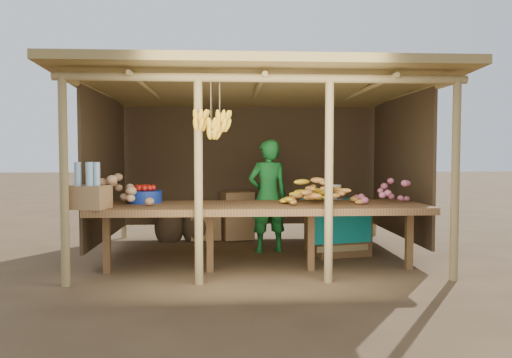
{
  "coord_description": "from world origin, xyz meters",
  "views": [
    {
      "loc": [
        -0.4,
        -6.81,
        1.41
      ],
      "look_at": [
        0.0,
        0.0,
        1.05
      ],
      "focal_mm": 35.0,
      "sensor_mm": 36.0,
      "label": 1
    }
  ],
  "objects": [
    {
      "name": "burlap_sacks",
      "position": [
        -1.11,
        1.18,
        0.28
      ],
      "size": [
        0.91,
        0.47,
        0.64
      ],
      "color": "#443320",
      "rests_on": "ground"
    },
    {
      "name": "onion_heap",
      "position": [
        1.63,
        -0.91,
        0.98
      ],
      "size": [
        0.87,
        0.53,
        0.36
      ],
      "primitive_type": null,
      "rotation": [
        0.0,
        0.0,
        -0.02
      ],
      "color": "#B0556B",
      "rests_on": "counter"
    },
    {
      "name": "tomato_basin",
      "position": [
        -1.4,
        -0.67,
        0.89
      ],
      "size": [
        0.42,
        0.42,
        0.22
      ],
      "rotation": [
        0.0,
        0.0,
        -0.24
      ],
      "color": "navy",
      "rests_on": "counter"
    },
    {
      "name": "sweet_potato_heap",
      "position": [
        0.75,
        -0.93,
        0.98
      ],
      "size": [
        0.96,
        0.74,
        0.35
      ],
      "primitive_type": null,
      "rotation": [
        0.0,
        0.0,
        -0.3
      ],
      "color": "#C78133",
      "rests_on": "counter"
    },
    {
      "name": "stall_structure",
      "position": [
        -0.02,
        0.16,
        1.93
      ],
      "size": [
        4.7,
        3.5,
        2.43
      ],
      "color": "#9E8552",
      "rests_on": "ground"
    },
    {
      "name": "banana_pile",
      "position": [
        0.59,
        -0.79,
        0.97
      ],
      "size": [
        0.71,
        0.55,
        0.35
      ],
      "primitive_type": null,
      "rotation": [
        0.0,
        0.0,
        -0.3
      ],
      "color": "yellow",
      "rests_on": "counter"
    },
    {
      "name": "ground",
      "position": [
        0.0,
        0.0,
        0.0
      ],
      "size": [
        60.0,
        60.0,
        0.0
      ],
      "primitive_type": "plane",
      "color": "brown",
      "rests_on": "ground"
    },
    {
      "name": "vendor",
      "position": [
        0.18,
        0.22,
        0.8
      ],
      "size": [
        0.66,
        0.51,
        1.59
      ],
      "primitive_type": "imported",
      "rotation": [
        0.0,
        0.0,
        3.39
      ],
      "color": "#197229",
      "rests_on": "ground"
    },
    {
      "name": "bottle_box",
      "position": [
        -1.9,
        -1.31,
        0.99
      ],
      "size": [
        0.46,
        0.4,
        0.51
      ],
      "color": "olive",
      "rests_on": "counter"
    },
    {
      "name": "carton_stack",
      "position": [
        -0.41,
        1.2,
        0.34
      ],
      "size": [
        1.07,
        0.47,
        0.76
      ],
      "color": "olive",
      "rests_on": "ground"
    },
    {
      "name": "tarp_crate",
      "position": [
        1.14,
        0.01,
        0.4
      ],
      "size": [
        0.96,
        0.88,
        0.98
      ],
      "color": "brown",
      "rests_on": "ground"
    },
    {
      "name": "potato_heap",
      "position": [
        -1.75,
        -0.96,
        0.98
      ],
      "size": [
        1.13,
        0.87,
        0.37
      ],
      "primitive_type": null,
      "rotation": [
        0.0,
        0.0,
        0.3
      ],
      "color": "tan",
      "rests_on": "counter"
    },
    {
      "name": "counter",
      "position": [
        0.0,
        -0.95,
        0.74
      ],
      "size": [
        3.9,
        1.05,
        0.8
      ],
      "color": "brown",
      "rests_on": "ground"
    }
  ]
}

